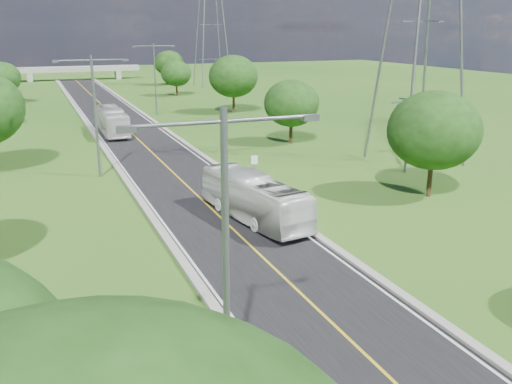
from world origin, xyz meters
TOP-DOWN VIEW (x-y plane):
  - ground at (0.00, 60.00)m, footprint 260.00×260.00m
  - road at (0.00, 66.00)m, footprint 8.00×150.00m
  - curb_left at (-4.25, 66.00)m, footprint 0.50×150.00m
  - curb_right at (4.25, 66.00)m, footprint 0.50×150.00m
  - speed_limit_sign at (5.20, 37.98)m, footprint 0.55×0.09m
  - overpass at (0.00, 140.00)m, footprint 30.00×3.00m
  - streetlight_near_left at (-6.00, 12.00)m, footprint 5.90×0.25m
  - streetlight_mid_left at (-6.00, 45.00)m, footprint 5.90×0.25m
  - streetlight_far_right at (6.00, 78.00)m, footprint 5.90×0.25m
  - power_tower_near at (22.00, 40.00)m, footprint 9.00×6.40m
  - power_tower_far at (26.00, 115.00)m, footprint 9.00×6.40m
  - tree_le at (-14.50, 98.00)m, footprint 5.88×5.88m
  - tree_rb at (16.00, 30.00)m, footprint 6.72×6.72m
  - tree_rc at (15.00, 52.00)m, footprint 5.88×5.88m
  - tree_rd at (17.00, 76.00)m, footprint 7.14×7.14m
  - tree_re at (14.50, 100.00)m, footprint 5.46×5.46m
  - tree_rf at (18.00, 120.00)m, footprint 6.30×6.30m
  - bus_outbound at (1.87, 29.68)m, footprint 4.09×10.79m
  - bus_inbound at (-2.07, 64.65)m, footprint 2.67×10.90m

SIDE VIEW (x-z plane):
  - ground at x=0.00m, z-range 0.00..0.00m
  - road at x=0.00m, z-range 0.00..0.06m
  - curb_left at x=-4.25m, z-range 0.00..0.22m
  - curb_right at x=4.25m, z-range 0.00..0.22m
  - bus_outbound at x=1.87m, z-range 0.06..3.00m
  - bus_inbound at x=-2.07m, z-range 0.06..3.09m
  - speed_limit_sign at x=5.20m, z-range 0.40..2.80m
  - overpass at x=0.00m, z-range 0.81..4.01m
  - tree_re at x=14.50m, z-range 0.85..7.20m
  - tree_le at x=-14.50m, z-range 0.91..7.75m
  - tree_rc at x=15.00m, z-range 0.91..7.75m
  - tree_rf at x=18.00m, z-range 0.98..8.31m
  - tree_rb at x=16.00m, z-range 1.05..8.86m
  - tree_rd at x=17.00m, z-range 1.11..9.42m
  - streetlight_near_left at x=-6.00m, z-range 0.94..10.94m
  - streetlight_mid_left at x=-6.00m, z-range 0.94..10.94m
  - streetlight_far_right at x=6.00m, z-range 0.94..10.94m
  - power_tower_near at x=22.00m, z-range 0.01..28.01m
  - power_tower_far at x=26.00m, z-range 0.01..28.01m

